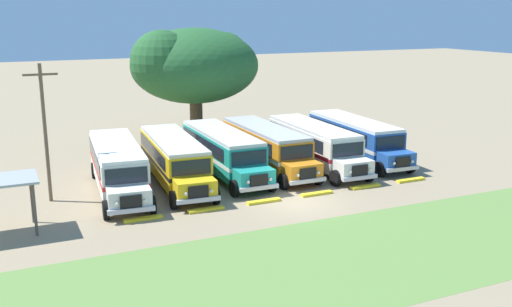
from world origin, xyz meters
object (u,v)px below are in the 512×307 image
parked_bus_slot_5 (356,137)px  parked_bus_slot_4 (315,143)px  parked_bus_slot_0 (118,165)px  parked_bus_slot_1 (174,158)px  parked_bus_slot_3 (267,146)px  broad_shade_tree (192,65)px  utility_pole (45,129)px  parked_bus_slot_2 (223,150)px

parked_bus_slot_5 → parked_bus_slot_4: bearing=-78.9°
parked_bus_slot_0 → parked_bus_slot_1: same height
parked_bus_slot_4 → parked_bus_slot_3: bearing=-100.5°
parked_bus_slot_3 → parked_bus_slot_5: same height
parked_bus_slot_1 → parked_bus_slot_3: bearing=100.6°
parked_bus_slot_5 → broad_shade_tree: bearing=-141.6°
parked_bus_slot_4 → utility_pole: (-17.50, -0.68, 2.53)m
parked_bus_slot_4 → broad_shade_tree: 13.81m
parked_bus_slot_3 → broad_shade_tree: (-1.33, 11.45, 4.59)m
parked_bus_slot_5 → broad_shade_tree: broad_shade_tree is taller
parked_bus_slot_3 → utility_pole: 14.46m
parked_bus_slot_2 → utility_pole: size_ratio=1.41×
broad_shade_tree → parked_bus_slot_3: bearing=-83.4°
parked_bus_slot_2 → broad_shade_tree: bearing=171.6°
parked_bus_slot_0 → parked_bus_slot_5: bearing=97.9°
broad_shade_tree → parked_bus_slot_4: bearing=-69.0°
utility_pole → parked_bus_slot_1: bearing=4.8°
parked_bus_slot_1 → parked_bus_slot_3: size_ratio=1.01×
parked_bus_slot_2 → broad_shade_tree: (1.86, 11.53, 4.59)m
parked_bus_slot_0 → broad_shade_tree: size_ratio=1.02×
parked_bus_slot_3 → broad_shade_tree: bearing=-173.2°
parked_bus_slot_1 → parked_bus_slot_4: bearing=94.4°
parked_bus_slot_3 → parked_bus_slot_5: 7.10m
parked_bus_slot_2 → parked_bus_slot_4: (6.52, -0.63, 0.00)m
parked_bus_slot_4 → broad_shade_tree: (-4.66, 12.16, 4.59)m
parked_bus_slot_3 → broad_shade_tree: 12.41m
parked_bus_slot_3 → broad_shade_tree: size_ratio=1.00×
parked_bus_slot_2 → utility_pole: (-10.98, -1.32, 2.53)m
parked_bus_slot_2 → parked_bus_slot_5: bearing=90.4°
parked_bus_slot_2 → parked_bus_slot_3: (3.19, 0.08, 0.00)m
parked_bus_slot_5 → broad_shade_tree: 15.04m
parked_bus_slot_2 → parked_bus_slot_5: same height
parked_bus_slot_1 → broad_shade_tree: 14.12m
parked_bus_slot_1 → parked_bus_slot_3: 6.76m
parked_bus_slot_4 → parked_bus_slot_5: bearing=100.3°
parked_bus_slot_3 → broad_shade_tree: broad_shade_tree is taller
parked_bus_slot_5 → utility_pole: size_ratio=1.41×
broad_shade_tree → utility_pole: size_ratio=1.40×
parked_bus_slot_3 → parked_bus_slot_1: bearing=-83.3°
parked_bus_slot_3 → parked_bus_slot_5: bearing=89.1°
broad_shade_tree → parked_bus_slot_0: bearing=-125.7°
parked_bus_slot_0 → parked_bus_slot_1: bearing=98.2°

